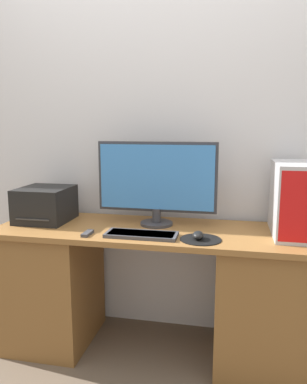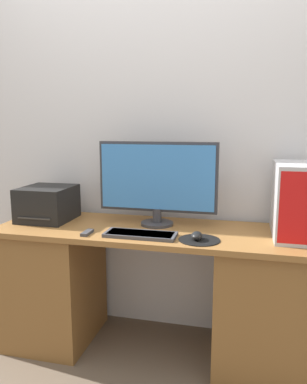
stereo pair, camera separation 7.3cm
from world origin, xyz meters
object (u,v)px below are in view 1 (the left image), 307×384
(computer_tower, at_px, (292,199))
(printer, at_px, (45,204))
(monitor, at_px, (157,180))
(keyboard, at_px, (141,234))
(mouse, at_px, (198,235))
(remote_control, at_px, (88,233))

(computer_tower, xyz_separation_m, printer, (-1.40, -0.00, -0.09))
(computer_tower, bearing_deg, monitor, 176.32)
(keyboard, distance_m, mouse, 0.29)
(computer_tower, bearing_deg, remote_control, -167.65)
(monitor, relative_size, printer, 2.17)
(monitor, xyz_separation_m, computer_tower, (0.73, -0.05, -0.07))
(monitor, relative_size, computer_tower, 1.63)
(keyboard, distance_m, remote_control, 0.28)
(monitor, height_order, mouse, monitor)
(mouse, xyz_separation_m, computer_tower, (0.47, 0.20, 0.17))
(printer, bearing_deg, computer_tower, 0.04)
(keyboard, height_order, computer_tower, computer_tower)
(mouse, bearing_deg, remote_control, -177.08)
(monitor, height_order, remote_control, monitor)
(keyboard, bearing_deg, monitor, 82.61)
(monitor, xyz_separation_m, printer, (-0.67, -0.05, -0.16))
(computer_tower, height_order, remote_control, computer_tower)
(keyboard, distance_m, computer_tower, 0.80)
(computer_tower, bearing_deg, keyboard, -165.43)
(printer, height_order, remote_control, printer)
(keyboard, height_order, printer, printer)
(computer_tower, bearing_deg, printer, -179.96)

